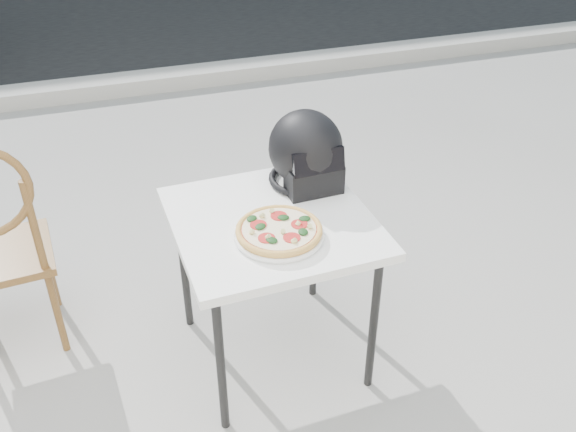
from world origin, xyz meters
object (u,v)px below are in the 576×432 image
object	(u,v)px
cafe_table_main	(272,232)
helmet	(306,153)
plate	(279,235)
pizza	(279,230)

from	to	relation	value
cafe_table_main	helmet	distance (m)	0.36
plate	pizza	bearing A→B (deg)	61.70
helmet	pizza	bearing A→B (deg)	-125.85
helmet	plate	bearing A→B (deg)	-125.85
cafe_table_main	plate	world-z (taller)	plate
cafe_table_main	pizza	xyz separation A→B (m)	(-0.01, -0.12, 0.10)
helmet	cafe_table_main	bearing A→B (deg)	-137.29
plate	helmet	distance (m)	0.42
plate	pizza	world-z (taller)	pizza
cafe_table_main	helmet	world-z (taller)	helmet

